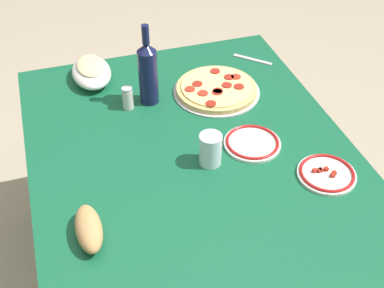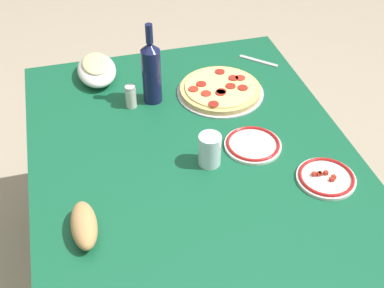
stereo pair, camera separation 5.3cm
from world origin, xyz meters
The scene contains 11 objects.
ground_plane centered at (0.00, 0.00, 0.00)m, with size 8.00×8.00×0.00m, color tan.
dining_table centered at (0.00, 0.00, 0.61)m, with size 1.34×1.06×0.71m.
pepperoni_pizza centered at (0.30, -0.19, 0.73)m, with size 0.33×0.33×0.03m.
baked_pasta_dish centered at (0.53, 0.25, 0.75)m, with size 0.24×0.15×0.08m.
wine_bottle centered at (0.32, 0.07, 0.84)m, with size 0.07×0.07×0.31m.
water_glass centered at (-0.07, -0.04, 0.77)m, with size 0.07×0.07×0.11m, color silver.
side_plate_near centered at (-0.03, -0.20, 0.72)m, with size 0.19×0.19×0.02m.
side_plate_far centered at (-0.24, -0.37, 0.72)m, with size 0.19×0.19×0.02m.
bread_loaf centered at (-0.26, 0.38, 0.75)m, with size 0.17×0.07×0.07m, color tan.
spice_shaker centered at (0.30, 0.15, 0.76)m, with size 0.04×0.04×0.09m.
fork_left centered at (0.48, -0.41, 0.72)m, with size 0.17×0.02×0.01m, color #B7B7BC.
Camera 1 is at (-1.22, 0.38, 1.83)m, focal length 47.74 mm.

